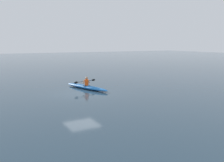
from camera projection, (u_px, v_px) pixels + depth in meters
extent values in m
plane|color=#233847|center=(82.00, 94.00, 19.35)|extent=(160.00, 160.00, 0.00)
ellipsoid|color=#1959A5|center=(87.00, 87.00, 21.31)|extent=(2.17, 5.08, 0.32)
torus|color=black|center=(87.00, 85.00, 21.29)|extent=(0.76, 0.76, 0.04)
cylinder|color=black|center=(75.00, 83.00, 22.33)|extent=(0.18, 0.18, 0.02)
cylinder|color=#E04C14|center=(87.00, 82.00, 21.24)|extent=(0.33, 0.33, 0.51)
sphere|color=#936B4C|center=(87.00, 78.00, 21.18)|extent=(0.21, 0.21, 0.21)
cylinder|color=black|center=(85.00, 81.00, 21.36)|extent=(1.86, 0.61, 0.03)
ellipsoid|color=black|center=(76.00, 82.00, 20.67)|extent=(0.39, 0.16, 0.17)
ellipsoid|color=black|center=(93.00, 80.00, 22.05)|extent=(0.39, 0.16, 0.17)
cylinder|color=#936B4C|center=(84.00, 82.00, 21.09)|extent=(0.25, 0.25, 0.34)
cylinder|color=#936B4C|center=(88.00, 81.00, 21.47)|extent=(0.31, 0.17, 0.34)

